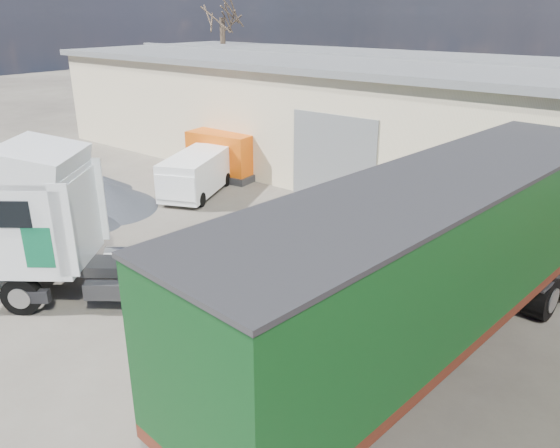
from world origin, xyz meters
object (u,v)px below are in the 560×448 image
Objects in this scene: bare_tree at (221,3)px; box_trailer at (441,251)px; tractor_unit at (75,234)px; panel_van at (195,175)px; orange_skip at (225,157)px.

bare_tree reaches higher than box_trailer.
box_trailer reaches higher than tractor_unit.
panel_van is (11.07, -13.17, -7.02)m from bare_tree.
tractor_unit is 1.42× the size of panel_van.
orange_skip is (-13.98, 7.67, -1.74)m from box_trailer.
orange_skip is at bearing 85.70° from panel_van.
panel_van is (-4.09, 8.01, -0.93)m from tractor_unit.
tractor_unit is 9.04m from panel_van.
bare_tree is 26.75m from tractor_unit.
tractor_unit is at bearing -87.17° from panel_van.
tractor_unit reaches higher than orange_skip.
orange_skip is (-1.07, 2.97, 0.03)m from panel_van.
tractor_unit is (15.16, -21.17, -6.08)m from bare_tree.
box_trailer is (23.98, -17.87, -5.25)m from bare_tree.
bare_tree is at bearing 148.49° from box_trailer.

